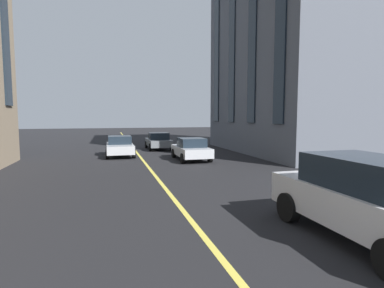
# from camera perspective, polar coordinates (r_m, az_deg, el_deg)

# --- Properties ---
(lane_centre_line) EXTENTS (80.00, 0.16, 0.01)m
(lane_centre_line) POSITION_cam_1_polar(r_m,az_deg,el_deg) (13.46, -6.32, -6.64)
(lane_centre_line) COLOR #D8C64C
(lane_centre_line) RESTS_ON ground_plane
(car_silver_near) EXTENTS (3.90, 1.89, 1.40)m
(car_silver_near) POSITION_cam_1_polar(r_m,az_deg,el_deg) (19.19, -0.17, -0.94)
(car_silver_near) COLOR #B7BABF
(car_silver_near) RESTS_ON ground_plane
(car_white_far) EXTENTS (4.70, 2.14, 1.88)m
(car_white_far) POSITION_cam_1_polar(r_m,az_deg,el_deg) (7.83, 29.92, -8.77)
(car_white_far) COLOR silver
(car_white_far) RESTS_ON ground_plane
(car_grey_parked_a) EXTENTS (3.90, 1.89, 1.40)m
(car_grey_parked_a) POSITION_cam_1_polar(r_m,az_deg,el_deg) (25.55, -6.33, 0.57)
(car_grey_parked_a) COLOR slate
(car_grey_parked_a) RESTS_ON ground_plane
(car_silver_oncoming) EXTENTS (3.90, 1.89, 1.40)m
(car_silver_oncoming) POSITION_cam_1_polar(r_m,az_deg,el_deg) (21.63, -13.37, -0.38)
(car_silver_oncoming) COLOR #B7BABF
(car_silver_oncoming) RESTS_ON ground_plane
(building_right_near) EXTENTS (13.97, 10.13, 16.49)m
(building_right_near) POSITION_cam_1_polar(r_m,az_deg,el_deg) (26.08, 19.85, 17.07)
(building_right_near) COLOR #565B66
(building_right_near) RESTS_ON ground_plane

